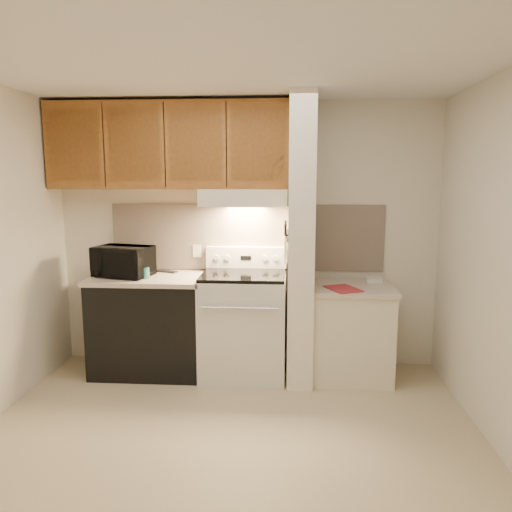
{
  "coord_description": "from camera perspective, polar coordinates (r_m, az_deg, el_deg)",
  "views": [
    {
      "loc": [
        0.42,
        -3.23,
        1.82
      ],
      "look_at": [
        0.14,
        0.75,
        1.17
      ],
      "focal_mm": 35.0,
      "sensor_mm": 36.0,
      "label": 1
    }
  ],
  "objects": [
    {
      "name": "floor",
      "position": [
        3.73,
        -3.15,
        -20.01
      ],
      "size": [
        3.6,
        3.6,
        0.0
      ],
      "primitive_type": "plane",
      "color": "#C5B38F",
      "rests_on": "ground"
    },
    {
      "name": "ceiling",
      "position": [
        3.33,
        -3.56,
        20.98
      ],
      "size": [
        3.6,
        3.6,
        0.0
      ],
      "primitive_type": "plane",
      "rotation": [
        3.14,
        0.0,
        0.0
      ],
      "color": "white",
      "rests_on": "wall_back"
    },
    {
      "name": "wall_back",
      "position": [
        4.78,
        -1.07,
        2.34
      ],
      "size": [
        3.6,
        2.5,
        0.02
      ],
      "primitive_type": "cube",
      "rotation": [
        1.57,
        0.0,
        0.0
      ],
      "color": "silver",
      "rests_on": "floor"
    },
    {
      "name": "wall_right",
      "position": [
        3.56,
        26.76,
        -1.0
      ],
      "size": [
        0.02,
        3.0,
        2.5
      ],
      "primitive_type": "cube",
      "color": "silver",
      "rests_on": "floor"
    },
    {
      "name": "backsplash",
      "position": [
        4.77,
        -1.08,
        2.15
      ],
      "size": [
        2.6,
        0.02,
        0.63
      ],
      "primitive_type": "cube",
      "color": "beige",
      "rests_on": "wall_back"
    },
    {
      "name": "range_body",
      "position": [
        4.61,
        -1.42,
        -7.97
      ],
      "size": [
        0.76,
        0.65,
        0.92
      ],
      "primitive_type": "cube",
      "color": "silver",
      "rests_on": "floor"
    },
    {
      "name": "oven_window",
      "position": [
        4.3,
        -1.82,
        -8.7
      ],
      "size": [
        0.5,
        0.01,
        0.3
      ],
      "primitive_type": "cube",
      "color": "black",
      "rests_on": "range_body"
    },
    {
      "name": "oven_handle",
      "position": [
        4.2,
        -1.89,
        -6.0
      ],
      "size": [
        0.65,
        0.02,
        0.02
      ],
      "primitive_type": "cylinder",
      "rotation": [
        0.0,
        1.57,
        0.0
      ],
      "color": "silver",
      "rests_on": "range_body"
    },
    {
      "name": "cooktop",
      "position": [
        4.49,
        -1.44,
        -2.17
      ],
      "size": [
        0.74,
        0.64,
        0.03
      ],
      "primitive_type": "cube",
      "color": "black",
      "rests_on": "range_body"
    },
    {
      "name": "range_backguard",
      "position": [
        4.75,
        -1.13,
        -0.14
      ],
      "size": [
        0.76,
        0.08,
        0.2
      ],
      "primitive_type": "cube",
      "color": "silver",
      "rests_on": "range_body"
    },
    {
      "name": "range_display",
      "position": [
        4.71,
        -1.17,
        -0.22
      ],
      "size": [
        0.1,
        0.01,
        0.04
      ],
      "primitive_type": "cube",
      "color": "black",
      "rests_on": "range_backguard"
    },
    {
      "name": "range_knob_left_outer",
      "position": [
        4.74,
        -4.55,
        -0.19
      ],
      "size": [
        0.05,
        0.02,
        0.05
      ],
      "primitive_type": "cylinder",
      "rotation": [
        1.57,
        0.0,
        0.0
      ],
      "color": "silver",
      "rests_on": "range_backguard"
    },
    {
      "name": "range_knob_left_inner",
      "position": [
        4.73,
        -3.35,
        -0.2
      ],
      "size": [
        0.05,
        0.02,
        0.05
      ],
      "primitive_type": "cylinder",
      "rotation": [
        1.57,
        0.0,
        0.0
      ],
      "color": "silver",
      "rests_on": "range_backguard"
    },
    {
      "name": "range_knob_right_inner",
      "position": [
        4.7,
        1.01,
        -0.25
      ],
      "size": [
        0.05,
        0.02,
        0.05
      ],
      "primitive_type": "cylinder",
      "rotation": [
        1.57,
        0.0,
        0.0
      ],
      "color": "silver",
      "rests_on": "range_backguard"
    },
    {
      "name": "range_knob_right_outer",
      "position": [
        4.69,
        2.23,
        -0.26
      ],
      "size": [
        0.05,
        0.02,
        0.05
      ],
      "primitive_type": "cylinder",
      "rotation": [
        1.57,
        0.0,
        0.0
      ],
      "color": "silver",
      "rests_on": "range_backguard"
    },
    {
      "name": "dishwasher_front",
      "position": [
        4.79,
        -12.05,
        -7.83
      ],
      "size": [
        1.0,
        0.63,
        0.87
      ],
      "primitive_type": "cube",
      "color": "black",
      "rests_on": "floor"
    },
    {
      "name": "left_countertop",
      "position": [
        4.68,
        -12.24,
        -2.49
      ],
      "size": [
        1.04,
        0.67,
        0.04
      ],
      "primitive_type": "cube",
      "color": "beige",
      "rests_on": "dishwasher_front"
    },
    {
      "name": "spoon_rest",
      "position": [
        4.83,
        -10.16,
        -1.73
      ],
      "size": [
        0.23,
        0.14,
        0.01
      ],
      "primitive_type": "cube",
      "rotation": [
        0.0,
        0.0,
        -0.36
      ],
      "color": "black",
      "rests_on": "left_countertop"
    },
    {
      "name": "teal_jar",
      "position": [
        4.57,
        -12.63,
        -1.89
      ],
      "size": [
        0.11,
        0.11,
        0.1
      ],
      "primitive_type": "cylinder",
      "rotation": [
        0.0,
        0.0,
        -0.26
      ],
      "color": "#2A6465",
      "rests_on": "left_countertop"
    },
    {
      "name": "outlet",
      "position": [
        4.84,
        -6.76,
        0.58
      ],
      "size": [
        0.08,
        0.01,
        0.12
      ],
      "primitive_type": "cube",
      "color": "beige",
      "rests_on": "backsplash"
    },
    {
      "name": "microwave",
      "position": [
        4.7,
        -14.95,
        -0.6
      ],
      "size": [
        0.56,
        0.44,
        0.27
      ],
      "primitive_type": "imported",
      "rotation": [
        0.0,
        0.0,
        -0.24
      ],
      "color": "black",
      "rests_on": "left_countertop"
    },
    {
      "name": "partition_pillar",
      "position": [
        4.42,
        5.14,
        1.74
      ],
      "size": [
        0.22,
        0.7,
        2.5
      ],
      "primitive_type": "cube",
      "color": "white",
      "rests_on": "floor"
    },
    {
      "name": "pillar_trim",
      "position": [
        4.41,
        3.64,
        2.41
      ],
      "size": [
        0.01,
        0.7,
        0.04
      ],
      "primitive_type": "cube",
      "color": "#975C27",
      "rests_on": "partition_pillar"
    },
    {
      "name": "knife_strip",
      "position": [
        4.36,
        3.56,
        2.59
      ],
      "size": [
        0.02,
        0.42,
        0.04
      ],
      "primitive_type": "cube",
      "color": "black",
      "rests_on": "partition_pillar"
    },
    {
      "name": "knife_blade_a",
      "position": [
        4.21,
        3.36,
        0.99
      ],
      "size": [
        0.01,
        0.03,
        0.16
      ],
      "primitive_type": "cube",
      "color": "silver",
      "rests_on": "knife_strip"
    },
    {
      "name": "knife_handle_a",
      "position": [
        4.2,
        3.38,
        3.03
      ],
      "size": [
        0.02,
        0.02,
        0.1
      ],
      "primitive_type": "cylinder",
      "color": "black",
      "rests_on": "knife_strip"
    },
    {
      "name": "knife_blade_b",
      "position": [
        4.29,
        3.37,
        1.01
      ],
      "size": [
        0.01,
        0.04,
        0.18
      ],
      "primitive_type": "cube",
      "color": "silver",
      "rests_on": "knife_strip"
    },
    {
      "name": "knife_handle_b",
      "position": [
        4.26,
        3.39,
        3.12
      ],
      "size": [
        0.02,
        0.02,
        0.1
      ],
      "primitive_type": "cylinder",
      "color": "black",
      "rests_on": "knife_strip"
    },
    {
      "name": "knife_blade_c",
      "position": [
        4.38,
        3.38,
        1.04
      ],
      "size": [
        0.01,
        0.04,
        0.2
      ],
      "primitive_type": "cube",
      "color": "silver",
      "rests_on": "knife_strip"
    },
    {
      "name": "knife_handle_c",
      "position": [
        4.35,
        3.4,
        3.24
      ],
      "size": [
        0.02,
        0.02,
        0.1
      ],
      "primitive_type": "cylinder",
      "color": "black",
      "rests_on": "knife_strip"
    },
    {
      "name": "knife_blade_d",
      "position": [
        4.46,
        3.4,
        1.45
      ],
      "size": [
        0.01,
        0.04,
        0.16
      ],
      "primitive_type": "cube",
      "color": "silver",
      "rests_on": "knife_strip"
    },
    {
      "name": "knife_handle_d",
      "position": [
        4.43,
        3.42,
        3.35
      ],
      "size": [
        0.02,
        0.02,
        0.1
      ],
      "primitive_type": "cylinder",
      "color": "black",
      "rests_on": "knife_strip"
    },
    {
      "name": "knife_blade_e",
      "position": [
        4.54,
        3.41,
        1.45
      ],
      "size": [
        0.01,
        0.04,
        0.18
      ],
      "primitive_type": "cube",
      "color": "silver",
      "rests_on": "knife_strip"
    },
    {
      "name": "knife_handle_e",
      "position": [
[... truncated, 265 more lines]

